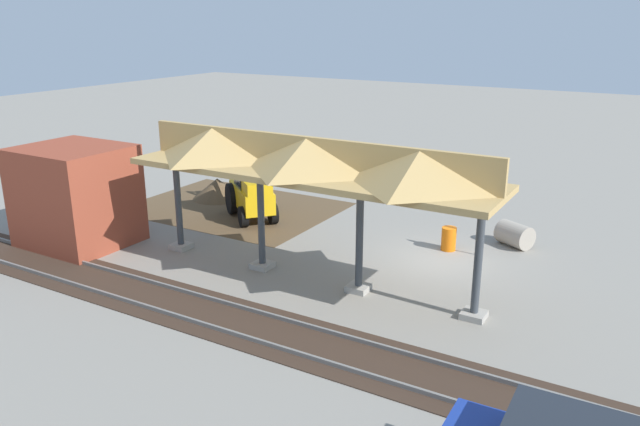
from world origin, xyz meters
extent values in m
plane|color=gray|center=(0.00, 0.00, 0.00)|extent=(120.00, 120.00, 0.00)
cube|color=brown|center=(10.59, -1.57, 0.00)|extent=(9.31, 7.00, 0.01)
cube|color=#9E998E|center=(-2.49, 3.79, 0.10)|extent=(0.70, 0.70, 0.20)
cylinder|color=#383D42|center=(-2.49, 3.79, 1.80)|extent=(0.24, 0.24, 3.60)
cube|color=#9E998E|center=(1.34, 3.79, 0.10)|extent=(0.70, 0.70, 0.20)
cylinder|color=#383D42|center=(1.34, 3.79, 1.80)|extent=(0.24, 0.24, 3.60)
cube|color=#9E998E|center=(5.16, 3.79, 0.10)|extent=(0.70, 0.70, 0.20)
cylinder|color=#383D42|center=(5.16, 3.79, 1.80)|extent=(0.24, 0.24, 3.60)
cube|color=#9E998E|center=(8.99, 3.79, 0.10)|extent=(0.70, 0.70, 0.20)
cylinder|color=#383D42|center=(8.99, 3.79, 1.80)|extent=(0.24, 0.24, 3.60)
cube|color=tan|center=(3.25, 3.79, 3.70)|extent=(12.68, 3.20, 0.20)
cube|color=tan|center=(3.25, 3.79, 4.35)|extent=(12.68, 0.20, 1.10)
pyramid|color=tan|center=(-0.58, 3.79, 4.35)|extent=(3.44, 3.20, 1.10)
pyramid|color=tan|center=(3.25, 3.79, 4.35)|extent=(3.44, 3.20, 1.10)
pyramid|color=tan|center=(7.07, 3.79, 4.35)|extent=(3.44, 3.20, 1.10)
cube|color=slate|center=(0.00, 6.83, 0.07)|extent=(60.00, 0.08, 0.15)
cube|color=slate|center=(0.00, 8.27, 0.07)|extent=(60.00, 0.08, 0.15)
cube|color=#38281E|center=(0.00, 7.55, 0.01)|extent=(60.00, 2.58, 0.03)
cylinder|color=gray|center=(-1.10, -1.32, 1.03)|extent=(0.06, 0.06, 2.06)
cylinder|color=red|center=(-1.10, -1.32, 1.87)|extent=(0.74, 0.25, 0.76)
cube|color=#EAB214|center=(8.94, -0.73, 0.97)|extent=(3.29, 3.04, 0.90)
cube|color=#1E262D|center=(9.09, -0.86, 2.12)|extent=(1.75, 1.73, 1.40)
cube|color=#EAB214|center=(8.15, -0.08, 1.67)|extent=(1.58, 1.58, 0.50)
cylinder|color=black|center=(9.22, -1.90, 0.70)|extent=(1.27, 1.12, 1.40)
cylinder|color=black|center=(10.13, -0.80, 0.70)|extent=(1.27, 1.12, 1.40)
cylinder|color=black|center=(7.68, -0.54, 0.45)|extent=(0.88, 0.81, 0.90)
cylinder|color=black|center=(8.51, 0.46, 0.45)|extent=(0.88, 0.81, 0.90)
cylinder|color=#EAB214|center=(10.52, -2.05, 2.08)|extent=(0.93, 0.82, 1.41)
cylinder|color=#EAB214|center=(11.14, -2.56, 2.13)|extent=(0.74, 0.65, 1.27)
cube|color=#47474C|center=(11.40, -2.78, 1.54)|extent=(0.97, 1.00, 0.40)
cone|color=brown|center=(12.25, -2.40, 0.00)|extent=(4.96, 4.96, 2.02)
cylinder|color=#9E9384|center=(-1.98, -2.99, 0.46)|extent=(1.58, 1.43, 0.93)
cylinder|color=black|center=(-1.42, -3.30, 0.46)|extent=(0.30, 0.54, 0.60)
cube|color=brown|center=(12.87, 5.27, 1.92)|extent=(3.91, 3.45, 3.84)
cylinder|color=orange|center=(0.08, -1.29, 0.45)|extent=(0.56, 0.56, 0.90)
camera|label=1|loc=(-7.00, 20.48, 8.52)|focal=35.00mm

